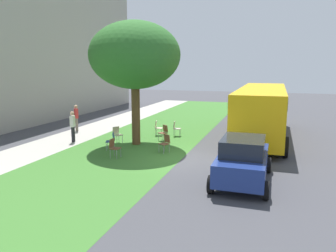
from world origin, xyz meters
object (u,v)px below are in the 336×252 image
Objects in this scene: chair_2 at (176,127)px; chair_6 at (165,142)px; pedestrian_1 at (76,117)px; chair_4 at (114,147)px; school_bus at (262,108)px; chair_5 at (164,132)px; chair_0 at (117,133)px; chair_3 at (158,127)px; parked_car at (243,160)px; street_tree at (135,56)px; chair_1 at (112,140)px; pedestrian_0 at (73,125)px.

chair_2 is 3.83m from chair_6.
chair_4 is at bearing -133.22° from pedestrian_1.
pedestrian_1 is (-1.68, 11.22, -0.83)m from school_bus.
chair_5 is at bearing -14.49° from chair_4.
chair_0 is 1.00× the size of chair_6.
chair_3 is 0.52× the size of pedestrian_1.
street_tree is at bearing 54.61° from parked_car.
pedestrian_1 is (3.60, 4.36, 0.41)m from chair_1.
pedestrian_1 is (2.66, 1.53, 0.00)m from pedestrian_0.
pedestrian_0 is at bearing 123.32° from chair_2.
chair_6 is at bearing -81.87° from chair_1.
chair_4 and chair_6 have the same top height.
chair_1 is 1.41m from chair_4.
chair_4 is 4.11m from chair_5.
chair_1 is 3.30m from chair_5.
parked_car is 8.02m from school_bus.
chair_3 is at bearing 40.14° from parked_car.
pedestrian_0 reaches higher than chair_3.
chair_3 is (2.49, -1.44, 0.00)m from chair_0.
pedestrian_0 is at bearing 84.18° from chair_6.
chair_0 is 2.58m from chair_5.
street_tree is 6.55m from pedestrian_1.
chair_3 is 4.90m from pedestrian_0.
chair_1 is 1.00× the size of chair_5.
pedestrian_1 is at bearing 61.82° from chair_0.
chair_3 is 1.00× the size of chair_5.
chair_6 is at bearing -95.82° from pedestrian_0.
chair_0 and chair_3 have the same top height.
street_tree reaches higher than parked_car.
chair_5 is at bearing 168.03° from chair_2.
street_tree is 4.43m from chair_5.
chair_0 is 0.52× the size of pedestrian_0.
street_tree is at bearing -87.76° from chair_0.
pedestrian_1 is (2.04, 5.00, -3.70)m from street_tree.
chair_1 is at bearing 67.95° from parked_car.
chair_6 is (1.58, -1.92, 0.00)m from chair_4.
chair_3 is 8.75m from parked_car.
pedestrian_1 is at bearing 50.44° from chair_1.
parked_car is at bearing -120.66° from chair_0.
parked_car reaches higher than chair_5.
chair_0 is 8.33m from school_bus.
chair_1 is 2.69m from chair_6.
chair_5 is 0.24× the size of parked_car.
school_bus is (3.73, -6.22, -2.87)m from street_tree.
chair_5 is (2.78, -1.78, 0.00)m from chair_1.
school_bus reaches higher than parked_car.
school_bus is at bearing -76.83° from chair_2.
chair_6 is at bearing -114.63° from pedestrian_1.
chair_4 is at bearing 75.83° from parked_car.
chair_1 is 4.12m from chair_3.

